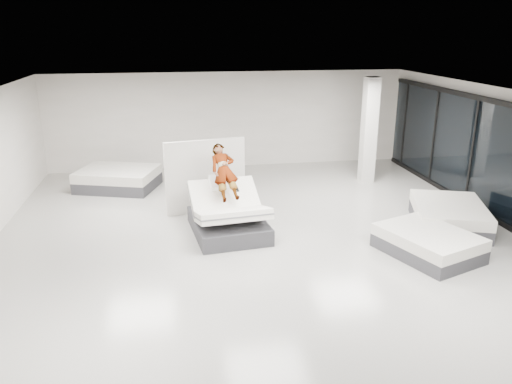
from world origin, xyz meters
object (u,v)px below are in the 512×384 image
at_px(flat_bed_right_near, 428,243).
at_px(column, 369,131).
at_px(person, 224,179).
at_px(flat_bed_right_far, 449,215).
at_px(hero_bed, 228,217).
at_px(divider_panel, 206,176).
at_px(remote, 237,189).
at_px(flat_bed_left_far, 118,179).

bearing_deg(flat_bed_right_near, column, 82.47).
height_order(person, flat_bed_right_near, person).
bearing_deg(flat_bed_right_far, person, 171.39).
relative_size(hero_bed, person, 1.46).
height_order(person, divider_panel, person).
bearing_deg(person, column, 26.65).
xyz_separation_m(person, remote, (0.26, -0.32, -0.17)).
bearing_deg(divider_panel, flat_bed_right_far, -31.17).
bearing_deg(column, person, -146.65).
xyz_separation_m(divider_panel, flat_bed_right_near, (4.40, -3.42, -0.69)).
bearing_deg(column, hero_bed, -143.94).
xyz_separation_m(remote, flat_bed_right_near, (3.78, -1.86, -0.79)).
xyz_separation_m(divider_panel, flat_bed_left_far, (-2.46, 2.39, -0.65)).
xyz_separation_m(remote, column, (4.48, 3.44, 0.54)).
bearing_deg(hero_bed, flat_bed_right_far, -5.38).
relative_size(divider_panel, flat_bed_left_far, 0.81).
distance_m(remote, flat_bed_left_far, 5.06).
bearing_deg(flat_bed_right_near, person, 151.65).
distance_m(hero_bed, remote, 0.69).
bearing_deg(person, flat_bed_right_far, -15.31).
relative_size(divider_panel, flat_bed_right_far, 0.83).
height_order(divider_panel, flat_bed_left_far, divider_panel).
xyz_separation_m(hero_bed, flat_bed_right_far, (5.25, -0.50, -0.11)).
bearing_deg(hero_bed, flat_bed_right_near, -25.08).
distance_m(divider_panel, flat_bed_left_far, 3.49).
height_order(flat_bed_right_near, flat_bed_left_far, flat_bed_left_far).
distance_m(hero_bed, column, 5.94).
relative_size(person, divider_panel, 0.75).
height_order(hero_bed, flat_bed_left_far, hero_bed).
distance_m(flat_bed_right_far, column, 4.17).
bearing_deg(remote, divider_panel, 104.85).
bearing_deg(flat_bed_left_far, person, -52.20).
height_order(hero_bed, column, column).
bearing_deg(divider_panel, hero_bed, -87.02).
bearing_deg(person, remote, -57.85).
relative_size(hero_bed, flat_bed_right_near, 0.99).
bearing_deg(person, divider_panel, 99.39).
bearing_deg(flat_bed_right_near, flat_bed_left_far, 139.73).
xyz_separation_m(hero_bed, divider_panel, (-0.39, 1.55, 0.55)).
bearing_deg(divider_panel, column, 8.94).
bearing_deg(flat_bed_left_far, remote, -52.11).
distance_m(person, flat_bed_right_near, 4.69).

